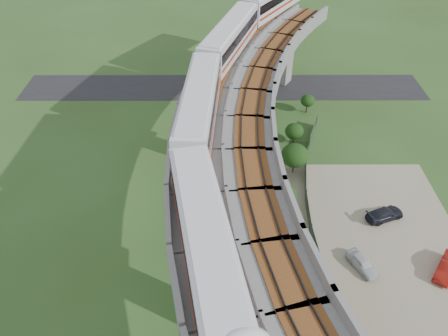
{
  "coord_description": "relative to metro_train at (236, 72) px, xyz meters",
  "views": [
    {
      "loc": [
        -0.03,
        -29.15,
        31.76
      ],
      "look_at": [
        0.04,
        1.09,
        7.5
      ],
      "focal_mm": 35.0,
      "sensor_mm": 36.0,
      "label": 1
    }
  ],
  "objects": [
    {
      "name": "car_dark",
      "position": [
        15.05,
        -8.01,
        -11.68
      ],
      "size": [
        4.37,
        3.03,
        1.17
      ],
      "primitive_type": "imported",
      "rotation": [
        0.0,
        0.0,
        1.95
      ],
      "color": "black",
      "rests_on": "dirt_lot"
    },
    {
      "name": "tree_4",
      "position": [
        5.33,
        -14.34,
        -10.51
      ],
      "size": [
        2.73,
        2.73,
        2.96
      ],
      "color": "#382314",
      "rests_on": "ground"
    },
    {
      "name": "dirt_lot",
      "position": [
        12.77,
        -12.22,
        -12.29
      ],
      "size": [
        18.0,
        26.0,
        0.04
      ],
      "primitive_type": "cube",
      "color": "gray",
      "rests_on": "ground"
    },
    {
      "name": "ground",
      "position": [
        -1.23,
        -10.22,
        -12.31
      ],
      "size": [
        160.0,
        160.0,
        0.0
      ],
      "primitive_type": "plane",
      "color": "#314C1E",
      "rests_on": "ground"
    },
    {
      "name": "tree_0",
      "position": [
        10.24,
        12.49,
        -10.45
      ],
      "size": [
        1.92,
        1.92,
        2.68
      ],
      "color": "#382314",
      "rests_on": "ground"
    },
    {
      "name": "tree_2",
      "position": [
        6.74,
        -0.52,
        -9.92
      ],
      "size": [
        3.09,
        3.09,
        3.7
      ],
      "color": "#382314",
      "rests_on": "ground"
    },
    {
      "name": "tree_3",
      "position": [
        4.66,
        -7.07,
        -9.86
      ],
      "size": [
        2.88,
        2.88,
        3.68
      ],
      "color": "#382314",
      "rests_on": "ground"
    },
    {
      "name": "tree_5",
      "position": [
        6.46,
        -21.21,
        -9.76
      ],
      "size": [
        2.56,
        2.56,
        3.64
      ],
      "color": "#382314",
      "rests_on": "ground"
    },
    {
      "name": "car_white",
      "position": [
        11.25,
        -14.25,
        -11.68
      ],
      "size": [
        2.79,
        3.73,
        1.18
      ],
      "primitive_type": "imported",
      "rotation": [
        0.0,
        0.0,
        0.46
      ],
      "color": "silver",
      "rests_on": "dirt_lot"
    },
    {
      "name": "tree_1",
      "position": [
        7.51,
        5.29,
        -10.59
      ],
      "size": [
        2.3,
        2.3,
        2.7
      ],
      "color": "#382314",
      "rests_on": "ground"
    },
    {
      "name": "metro_train",
      "position": [
        0.0,
        0.0,
        0.0
      ],
      "size": [
        16.38,
        60.39,
        3.64
      ],
      "color": "silver",
      "rests_on": "ground"
    },
    {
      "name": "viaduct",
      "position": [
        2.61,
        -10.22,
        -3.26
      ],
      "size": [
        19.58,
        73.98,
        11.4
      ],
      "color": "#99968E",
      "rests_on": "ground"
    },
    {
      "name": "car_red",
      "position": [
        18.6,
        -14.78,
        -11.61
      ],
      "size": [
        3.53,
        4.03,
        1.32
      ],
      "primitive_type": "imported",
      "rotation": [
        0.0,
        0.0,
        -0.65
      ],
      "color": "maroon",
      "rests_on": "dirt_lot"
    },
    {
      "name": "fence",
      "position": [
        8.52,
        -10.22,
        -11.56
      ],
      "size": [
        3.87,
        38.73,
        1.5
      ],
      "color": "#2D382D",
      "rests_on": "ground"
    },
    {
      "name": "asphalt_road",
      "position": [
        -1.23,
        19.78,
        -12.29
      ],
      "size": [
        60.0,
        8.0,
        0.03
      ],
      "primitive_type": "cube",
      "color": "#232326",
      "rests_on": "ground"
    }
  ]
}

